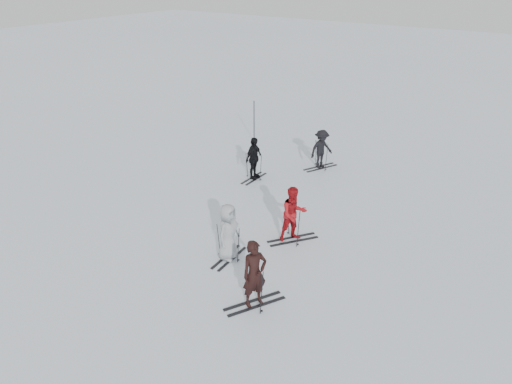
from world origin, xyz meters
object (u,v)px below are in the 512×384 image
skier_near_dark (255,275)px  skier_uphill_left (254,159)px  skier_red (294,215)px  skier_grey (228,233)px  piste_marker (254,121)px  skier_uphill_far (321,149)px

skier_near_dark → skier_uphill_left: bearing=62.5°
skier_uphill_left → skier_near_dark: bearing=-146.1°
skier_near_dark → skier_uphill_left: 8.73m
skier_red → skier_grey: bearing=-171.9°
skier_red → piste_marker: bearing=77.3°
skier_near_dark → skier_red: (-0.94, 3.61, -0.02)m
skier_red → piste_marker: (-6.94, 7.59, 0.11)m
skier_uphill_far → piste_marker: piste_marker is taller
skier_red → skier_uphill_left: (-4.10, 3.52, -0.04)m
skier_uphill_left → skier_uphill_far: bearing=-34.0°
skier_grey → skier_near_dark: bearing=-130.5°
skier_near_dark → skier_red: bearing=41.8°
skier_near_dark → piste_marker: bearing=62.4°
skier_uphill_left → piste_marker: 4.97m
skier_grey → piste_marker: 11.37m
skier_uphill_far → skier_uphill_left: bearing=171.4°
skier_near_dark → piste_marker: size_ratio=0.91×
piste_marker → skier_red: bearing=-47.5°
skier_grey → skier_uphill_far: skier_grey is taller
skier_grey → skier_uphill_left: 6.43m
skier_uphill_left → skier_uphill_far: 3.31m
skier_near_dark → skier_grey: bearing=81.7°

